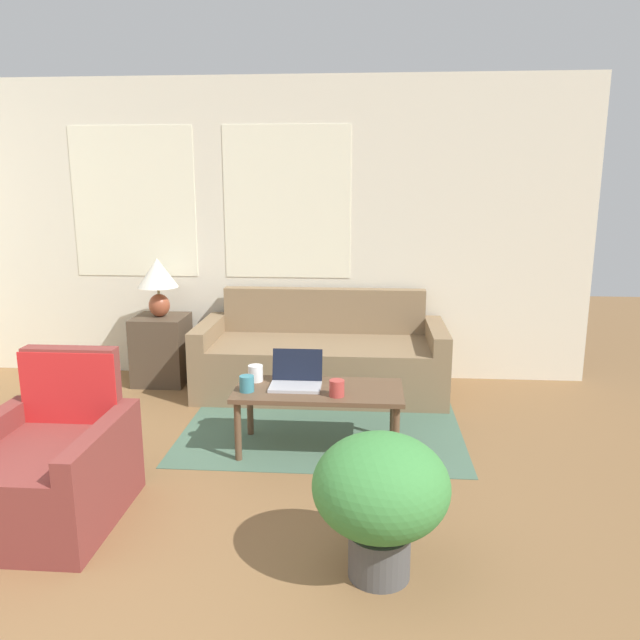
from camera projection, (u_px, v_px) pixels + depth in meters
name	position (u px, v px, depth m)	size (l,w,h in m)	color
wall_back	(220.00, 230.00, 5.50)	(6.43, 0.06, 2.60)	silver
rug	(325.00, 417.00, 4.67)	(1.96, 1.86, 0.01)	#476651
couch	(322.00, 360.00, 5.23)	(2.03, 0.84, 0.82)	#846B4C
armchair	(51.00, 471.00, 3.25)	(0.72, 0.84, 0.84)	brown
side_table	(162.00, 349.00, 5.44)	(0.44, 0.44, 0.59)	#4C3D2D
table_lamp	(158.00, 279.00, 5.30)	(0.34, 0.34, 0.50)	brown
coffee_table	(319.00, 395.00, 4.05)	(1.09, 0.51, 0.42)	brown
laptop	(296.00, 378.00, 4.07)	(0.33, 0.27, 0.22)	#B7B7BC
cup_navy	(337.00, 388.00, 3.88)	(0.10, 0.10, 0.10)	#B23D38
cup_yellow	(247.00, 384.00, 3.97)	(0.09, 0.09, 0.10)	teal
cup_white	(256.00, 373.00, 4.17)	(0.10, 0.10, 0.11)	white
potted_plant	(381.00, 492.00, 2.72)	(0.60, 0.60, 0.66)	#4C4C4C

